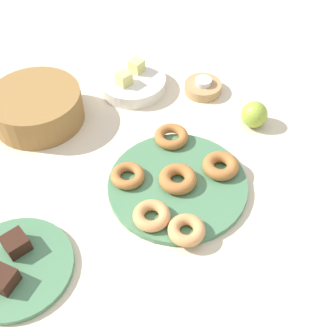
% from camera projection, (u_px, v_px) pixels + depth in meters
% --- Properties ---
extents(ground_plane, '(2.40, 2.40, 0.00)m').
position_uv_depth(ground_plane, '(178.00, 187.00, 1.04)').
color(ground_plane, beige).
extents(donut_plate, '(0.33, 0.33, 0.02)m').
position_uv_depth(donut_plate, '(178.00, 185.00, 1.03)').
color(donut_plate, '#4C7F56').
rests_on(donut_plate, ground_plane).
extents(donut_0, '(0.11, 0.11, 0.02)m').
position_uv_depth(donut_0, '(128.00, 176.00, 1.02)').
color(donut_0, '#AD6B33').
rests_on(donut_0, donut_plate).
extents(donut_1, '(0.13, 0.13, 0.03)m').
position_uv_depth(donut_1, '(177.00, 178.00, 1.02)').
color(donut_1, '#AD6B33').
rests_on(donut_1, donut_plate).
extents(donut_2, '(0.10, 0.10, 0.03)m').
position_uv_depth(donut_2, '(152.00, 216.00, 0.95)').
color(donut_2, tan).
rests_on(donut_2, donut_plate).
extents(donut_3, '(0.11, 0.11, 0.03)m').
position_uv_depth(donut_3, '(187.00, 230.00, 0.92)').
color(donut_3, tan).
rests_on(donut_3, donut_plate).
extents(donut_4, '(0.09, 0.09, 0.02)m').
position_uv_depth(donut_4, '(171.00, 137.00, 1.11)').
color(donut_4, '#AD6B33').
rests_on(donut_4, donut_plate).
extents(donut_5, '(0.12, 0.12, 0.03)m').
position_uv_depth(donut_5, '(221.00, 166.00, 1.04)').
color(donut_5, '#AD6B33').
rests_on(donut_5, donut_plate).
extents(cake_plate, '(0.24, 0.24, 0.01)m').
position_uv_depth(cake_plate, '(16.00, 267.00, 0.89)').
color(cake_plate, '#4C7F56').
rests_on(cake_plate, ground_plane).
extents(brownie_near, '(0.06, 0.06, 0.03)m').
position_uv_depth(brownie_near, '(3.00, 279.00, 0.85)').
color(brownie_near, '#381E14').
rests_on(brownie_near, cake_plate).
extents(brownie_far, '(0.05, 0.05, 0.03)m').
position_uv_depth(brownie_far, '(16.00, 243.00, 0.90)').
color(brownie_far, '#381E14').
rests_on(brownie_far, cake_plate).
extents(candle_holder, '(0.11, 0.11, 0.03)m').
position_uv_depth(candle_holder, '(203.00, 88.00, 1.26)').
color(candle_holder, tan).
rests_on(candle_holder, ground_plane).
extents(tealight, '(0.05, 0.05, 0.01)m').
position_uv_depth(tealight, '(203.00, 82.00, 1.25)').
color(tealight, silver).
rests_on(tealight, candle_holder).
extents(basket, '(0.33, 0.33, 0.09)m').
position_uv_depth(basket, '(37.00, 107.00, 1.16)').
color(basket, olive).
rests_on(basket, ground_plane).
extents(fruit_bowl, '(0.19, 0.19, 0.04)m').
position_uv_depth(fruit_bowl, '(133.00, 84.00, 1.27)').
color(fruit_bowl, silver).
rests_on(fruit_bowl, ground_plane).
extents(melon_chunk_left, '(0.04, 0.04, 0.04)m').
position_uv_depth(melon_chunk_left, '(124.00, 79.00, 1.22)').
color(melon_chunk_left, '#DBD67A').
rests_on(melon_chunk_left, fruit_bowl).
extents(melon_chunk_right, '(0.04, 0.04, 0.04)m').
position_uv_depth(melon_chunk_right, '(137.00, 66.00, 1.26)').
color(melon_chunk_right, '#DBD67A').
rests_on(melon_chunk_right, fruit_bowl).
extents(apple, '(0.07, 0.07, 0.07)m').
position_uv_depth(apple, '(254.00, 114.00, 1.15)').
color(apple, '#93AD38').
rests_on(apple, ground_plane).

